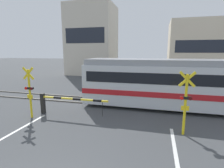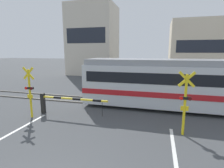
{
  "view_description": "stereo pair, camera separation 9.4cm",
  "coord_description": "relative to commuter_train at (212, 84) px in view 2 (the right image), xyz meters",
  "views": [
    {
      "loc": [
        2.68,
        -2.38,
        3.56
      ],
      "look_at": [
        0.0,
        7.82,
        1.6
      ],
      "focal_mm": 28.0,
      "sensor_mm": 36.0,
      "label": 1
    },
    {
      "loc": [
        2.77,
        -2.36,
        3.56
      ],
      "look_at": [
        0.0,
        7.82,
        1.6
      ],
      "focal_mm": 28.0,
      "sensor_mm": 36.0,
      "label": 2
    }
  ],
  "objects": [
    {
      "name": "crossing_signal_left",
      "position": [
        -9.76,
        -3.9,
        -0.13
      ],
      "size": [
        0.68,
        0.15,
        2.78
      ],
      "color": "yellow",
      "rests_on": "ground_plane"
    },
    {
      "name": "crossing_barrier_near",
      "position": [
        -8.54,
        -3.16,
        -0.85
      ],
      "size": [
        4.04,
        0.2,
        1.2
      ],
      "color": "black",
      "rests_on": "ground_plane"
    },
    {
      "name": "building_left_of_street",
      "position": [
        -13.41,
        15.04,
        3.62
      ],
      "size": [
        6.99,
        6.06,
        10.55
      ],
      "color": "beige",
      "rests_on": "ground_plane"
    },
    {
      "name": "commuter_train",
      "position": [
        0.0,
        0.0,
        0.0
      ],
      "size": [
        15.7,
        3.03,
        3.09
      ],
      "color": "silver",
      "rests_on": "ground_plane"
    },
    {
      "name": "rail_track_far",
      "position": [
        -5.88,
        0.72,
        -1.62
      ],
      "size": [
        50.0,
        0.1,
        0.08
      ],
      "color": "#5B564C",
      "rests_on": "ground_plane"
    },
    {
      "name": "crossing_barrier_far",
      "position": [
        -3.23,
        2.88,
        -0.85
      ],
      "size": [
        4.04,
        0.2,
        1.2
      ],
      "color": "black",
      "rests_on": "ground_plane"
    },
    {
      "name": "crossing_signal_right",
      "position": [
        -2.0,
        -3.9,
        -0.13
      ],
      "size": [
        0.68,
        0.15,
        2.78
      ],
      "color": "yellow",
      "rests_on": "ground_plane"
    },
    {
      "name": "pedestrian",
      "position": [
        -6.43,
        6.2,
        -0.64
      ],
      "size": [
        0.38,
        0.23,
        1.75
      ],
      "color": "brown",
      "rests_on": "ground_plane"
    },
    {
      "name": "building_right_of_street",
      "position": [
        1.99,
        15.04,
        2.15
      ],
      "size": [
        7.68,
        6.06,
        7.62
      ],
      "color": "beige",
      "rests_on": "ground_plane"
    },
    {
      "name": "rail_track_near",
      "position": [
        -5.88,
        -0.72,
        -1.62
      ],
      "size": [
        50.0,
        0.1,
        0.08
      ],
      "color": "#5B564C",
      "rests_on": "ground_plane"
    }
  ]
}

